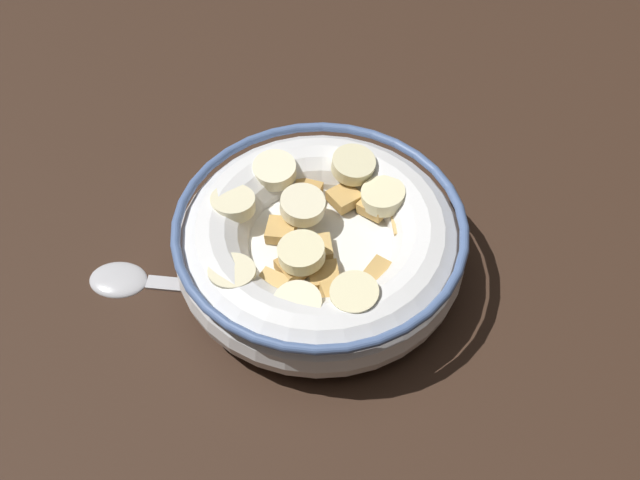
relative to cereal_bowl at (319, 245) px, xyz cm
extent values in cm
cube|color=#332116|center=(-0.02, 0.04, -3.56)|extent=(119.84, 119.84, 2.00)
cylinder|color=white|center=(-0.02, 0.04, -2.26)|extent=(9.90, 9.90, 0.60)
torus|color=white|center=(-0.02, 0.04, -0.24)|extent=(17.99, 17.99, 4.64)
torus|color=#4C6699|center=(-0.02, 0.04, 1.78)|extent=(18.05, 18.05, 0.60)
cylinder|color=white|center=(-0.02, 0.04, 0.01)|extent=(15.21, 15.21, 0.40)
cube|color=#B78947|center=(-3.45, -1.61, 0.77)|extent=(1.96, 1.88, 1.01)
cube|color=tan|center=(4.17, -1.96, 0.68)|extent=(2.18, 2.15, 0.88)
cube|color=tan|center=(-2.51, -5.33, 0.53)|extent=(2.49, 2.51, 1.00)
cube|color=#B78947|center=(2.53, -1.00, 0.64)|extent=(2.49, 2.49, 0.82)
cube|color=tan|center=(-1.10, -6.43, 0.57)|extent=(2.29, 2.31, 0.87)
cube|color=tan|center=(3.92, 1.98, 0.60)|extent=(2.44, 2.47, 1.00)
cube|color=tan|center=(2.43, -5.14, 0.63)|extent=(2.41, 2.40, 0.82)
cube|color=#B78947|center=(5.77, 3.38, 0.76)|extent=(2.39, 2.38, 0.85)
cube|color=tan|center=(0.72, 0.41, 0.54)|extent=(2.24, 2.24, 0.80)
cube|color=tan|center=(2.72, 0.92, 0.60)|extent=(2.26, 2.28, 0.89)
cube|color=tan|center=(-2.19, 5.05, 0.66)|extent=(2.24, 2.28, 0.94)
cube|color=tan|center=(-6.01, -2.57, 0.65)|extent=(2.22, 2.26, 0.91)
cube|color=tan|center=(-0.04, -2.42, 0.74)|extent=(1.86, 1.91, 0.90)
cube|color=tan|center=(1.97, 4.21, 0.74)|extent=(2.26, 2.27, 0.80)
cube|color=tan|center=(4.30, -3.99, 0.63)|extent=(2.03, 2.06, 0.88)
cube|color=tan|center=(-3.27, 2.91, 0.77)|extent=(2.37, 2.40, 0.97)
cube|color=tan|center=(-3.51, 0.87, 0.80)|extent=(2.49, 2.49, 0.84)
cube|color=tan|center=(5.96, 1.33, 0.75)|extent=(2.51, 2.51, 0.91)
cylinder|color=beige|center=(-5.31, 1.05, 2.00)|extent=(3.59, 3.60, 1.43)
cylinder|color=beige|center=(4.56, 3.07, 1.79)|extent=(3.43, 3.41, 1.31)
cylinder|color=#F9EFC6|center=(-1.38, -1.36, 1.86)|extent=(3.24, 3.27, 1.30)
cylinder|color=#F9EFC6|center=(-4.07, -3.86, 1.65)|extent=(3.73, 3.68, 1.24)
cylinder|color=beige|center=(-3.55, 3.33, 1.46)|extent=(3.79, 3.85, 1.24)
cylinder|color=#F4EABC|center=(-0.75, -5.67, 1.61)|extent=(3.45, 3.37, 1.29)
cylinder|color=beige|center=(2.22, -0.58, 1.79)|extent=(3.55, 3.57, 1.21)
cylinder|color=#F4EABC|center=(4.50, -4.18, 1.50)|extent=(3.20, 3.12, 1.27)
cylinder|color=#F9EFC6|center=(5.72, 0.42, 1.48)|extent=(4.02, 3.97, 1.37)
ellipsoid|color=#B7B7BC|center=(3.64, -12.34, -2.16)|extent=(3.25, 4.03, 0.80)
cube|color=#B7B7BC|center=(2.94, -5.82, -2.38)|extent=(1.99, 9.42, 0.36)
camera|label=1|loc=(31.14, 7.03, 39.73)|focal=46.09mm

